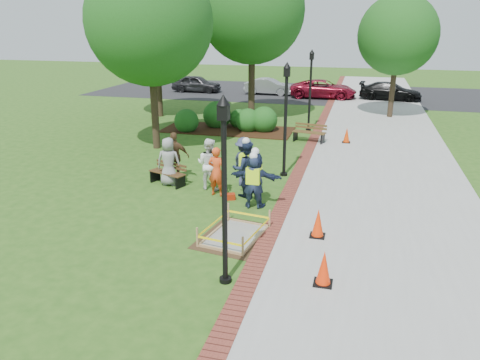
% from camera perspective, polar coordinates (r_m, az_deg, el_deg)
% --- Properties ---
extents(ground, '(100.00, 100.00, 0.00)m').
position_cam_1_polar(ground, '(13.80, -3.28, -5.33)').
color(ground, '#285116').
rests_on(ground, ground).
extents(sidewalk, '(6.00, 60.00, 0.02)m').
position_cam_1_polar(sidewalk, '(22.70, 16.87, 3.66)').
color(sidewalk, '#9E9E99').
rests_on(sidewalk, ground).
extents(brick_edging, '(0.50, 60.00, 0.03)m').
position_cam_1_polar(brick_edging, '(22.78, 8.68, 4.33)').
color(brick_edging, maroon).
rests_on(brick_edging, ground).
extents(mulch_bed, '(7.00, 3.00, 0.05)m').
position_cam_1_polar(mulch_bed, '(25.57, -1.50, 6.14)').
color(mulch_bed, '#381E0F').
rests_on(mulch_bed, ground).
extents(parking_lot, '(36.00, 12.00, 0.01)m').
position_cam_1_polar(parking_lot, '(39.56, 8.90, 10.44)').
color(parking_lot, black).
rests_on(parking_lot, ground).
extents(wet_concrete_pad, '(2.06, 2.55, 0.55)m').
position_cam_1_polar(wet_concrete_pad, '(12.87, -0.61, -6.00)').
color(wet_concrete_pad, '#47331E').
rests_on(wet_concrete_pad, ground).
extents(bench_near, '(1.52, 0.95, 0.78)m').
position_cam_1_polar(bench_near, '(17.14, -8.81, 0.28)').
color(bench_near, '#523C1C').
rests_on(bench_near, ground).
extents(bench_far, '(1.68, 0.85, 0.87)m').
position_cam_1_polar(bench_far, '(23.20, 8.41, 5.27)').
color(bench_far, brown).
rests_on(bench_far, ground).
extents(cone_front, '(0.42, 0.42, 0.84)m').
position_cam_1_polar(cone_front, '(10.77, 10.18, -10.59)').
color(cone_front, black).
rests_on(cone_front, ground).
extents(cone_back, '(0.41, 0.41, 0.82)m').
position_cam_1_polar(cone_back, '(12.98, 9.49, -5.27)').
color(cone_back, black).
rests_on(cone_back, ground).
extents(cone_far, '(0.38, 0.38, 0.76)m').
position_cam_1_polar(cone_far, '(23.34, 12.87, 5.31)').
color(cone_far, black).
rests_on(cone_far, ground).
extents(toolbox, '(0.46, 0.37, 0.20)m').
position_cam_1_polar(toolbox, '(15.54, -1.37, -2.05)').
color(toolbox, '#A1240C').
rests_on(toolbox, ground).
extents(lamp_near, '(0.28, 0.28, 4.26)m').
position_cam_1_polar(lamp_near, '(9.87, -1.93, 0.15)').
color(lamp_near, black).
rests_on(lamp_near, ground).
extents(lamp_mid, '(0.28, 0.28, 4.26)m').
position_cam_1_polar(lamp_mid, '(17.46, 5.59, 8.32)').
color(lamp_mid, black).
rests_on(lamp_mid, ground).
extents(lamp_far, '(0.28, 0.28, 4.26)m').
position_cam_1_polar(lamp_far, '(25.30, 8.58, 11.47)').
color(lamp_far, black).
rests_on(lamp_far, ground).
extents(tree_left, '(5.50, 5.50, 8.35)m').
position_cam_1_polar(tree_left, '(21.55, -10.98, 18.41)').
color(tree_left, '#3D2D1E').
rests_on(tree_left, ground).
extents(tree_back, '(6.01, 6.01, 9.21)m').
position_cam_1_polar(tree_back, '(28.15, 1.49, 19.96)').
color(tree_back, '#3D2D1E').
rests_on(tree_back, ground).
extents(tree_right, '(4.64, 4.64, 7.18)m').
position_cam_1_polar(tree_right, '(30.06, 18.71, 16.40)').
color(tree_right, '#3D2D1E').
rests_on(tree_right, ground).
extents(tree_far, '(5.93, 5.93, 8.96)m').
position_cam_1_polar(tree_far, '(29.30, -10.31, 19.23)').
color(tree_far, '#3D2D1E').
rests_on(tree_far, ground).
extents(shrub_a, '(1.31, 1.31, 1.31)m').
position_cam_1_polar(shrub_a, '(25.41, -6.50, 5.90)').
color(shrub_a, '#1B4915').
rests_on(shrub_a, ground).
extents(shrub_b, '(1.57, 1.57, 1.57)m').
position_cam_1_polar(shrub_b, '(26.36, -2.78, 6.47)').
color(shrub_b, '#1B4915').
rests_on(shrub_b, ground).
extents(shrub_c, '(1.32, 1.32, 1.32)m').
position_cam_1_polar(shrub_c, '(25.32, 0.98, 5.97)').
color(shrub_c, '#1B4915').
rests_on(shrub_c, ground).
extents(shrub_d, '(1.45, 1.45, 1.45)m').
position_cam_1_polar(shrub_d, '(25.30, 2.90, 5.94)').
color(shrub_d, '#1B4915').
rests_on(shrub_d, ground).
extents(shrub_e, '(1.08, 1.08, 1.08)m').
position_cam_1_polar(shrub_e, '(26.35, -0.12, 6.49)').
color(shrub_e, '#1B4915').
rests_on(shrub_e, ground).
extents(casual_person_a, '(0.60, 0.43, 1.74)m').
position_cam_1_polar(casual_person_a, '(16.90, -8.69, 2.23)').
color(casual_person_a, gray).
rests_on(casual_person_a, ground).
extents(casual_person_b, '(0.58, 0.41, 1.69)m').
position_cam_1_polar(casual_person_b, '(15.70, -2.87, 1.03)').
color(casual_person_b, '#EB481B').
rests_on(casual_person_b, ground).
extents(casual_person_c, '(0.64, 0.47, 1.82)m').
position_cam_1_polar(casual_person_c, '(16.33, -3.81, 1.96)').
color(casual_person_c, white).
rests_on(casual_person_c, ground).
extents(casual_person_d, '(0.64, 0.48, 1.81)m').
position_cam_1_polar(casual_person_d, '(17.39, -7.94, 2.85)').
color(casual_person_d, brown).
rests_on(casual_person_d, ground).
extents(casual_person_e, '(0.67, 0.66, 1.79)m').
position_cam_1_polar(casual_person_e, '(16.55, 0.50, 2.17)').
color(casual_person_e, '#353B5D').
rests_on(casual_person_e, ground).
extents(hivis_worker_a, '(0.58, 0.38, 1.95)m').
position_cam_1_polar(hivis_worker_a, '(14.71, 1.83, 0.28)').
color(hivis_worker_a, '#1B2B47').
rests_on(hivis_worker_a, ground).
extents(hivis_worker_b, '(0.60, 0.44, 1.85)m').
position_cam_1_polar(hivis_worker_b, '(14.56, 1.62, -0.10)').
color(hivis_worker_b, '#18233F').
rests_on(hivis_worker_b, ground).
extents(hivis_worker_c, '(0.71, 0.59, 2.03)m').
position_cam_1_polar(hivis_worker_c, '(15.60, 0.72, 1.53)').
color(hivis_worker_c, '#162539').
rests_on(hivis_worker_c, ground).
extents(parked_car_a, '(2.01, 4.60, 1.50)m').
position_cam_1_polar(parked_car_a, '(39.86, -5.28, 10.64)').
color(parked_car_a, '#272629').
rests_on(parked_car_a, ground).
extents(parked_car_b, '(2.02, 4.34, 1.39)m').
position_cam_1_polar(parked_car_b, '(38.37, 3.52, 10.36)').
color(parked_car_b, '#959699').
rests_on(parked_car_b, ground).
extents(parked_car_c, '(2.04, 4.63, 1.50)m').
position_cam_1_polar(parked_car_c, '(37.09, 10.07, 9.82)').
color(parked_car_c, maroon).
rests_on(parked_car_c, ground).
extents(parked_car_d, '(2.34, 4.54, 1.42)m').
position_cam_1_polar(parked_car_d, '(37.32, 17.76, 9.27)').
color(parked_car_d, black).
rests_on(parked_car_d, ground).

